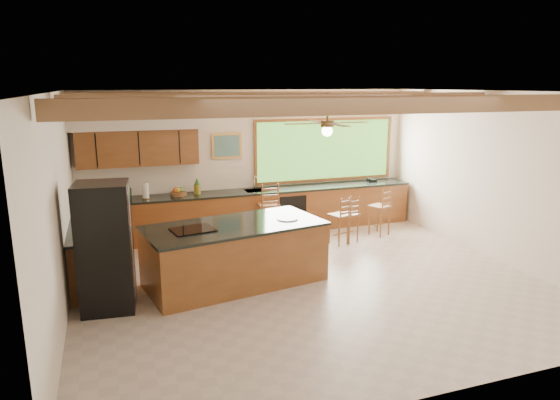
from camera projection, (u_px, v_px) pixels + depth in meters
name	position (u px, v px, depth m)	size (l,w,h in m)	color
ground	(309.00, 281.00, 8.07)	(7.20, 7.20, 0.00)	#BBA89B
room_shell	(286.00, 140.00, 8.12)	(7.27, 6.54, 3.02)	silver
counter_run	(223.00, 219.00, 10.02)	(7.12, 3.10, 1.25)	brown
island	(235.00, 254.00, 7.91)	(2.96, 1.77, 0.99)	brown
refrigerator	(106.00, 247.00, 6.89)	(0.77, 0.76, 1.81)	black
bar_stool_a	(269.00, 206.00, 10.14)	(0.44, 0.44, 1.17)	brown
bar_stool_b	(341.00, 216.00, 9.78)	(0.45, 0.45, 0.98)	brown
bar_stool_c	(350.00, 215.00, 9.93)	(0.41, 0.41, 0.94)	brown
bar_stool_d	(381.00, 207.00, 10.39)	(0.48, 0.48, 1.02)	brown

